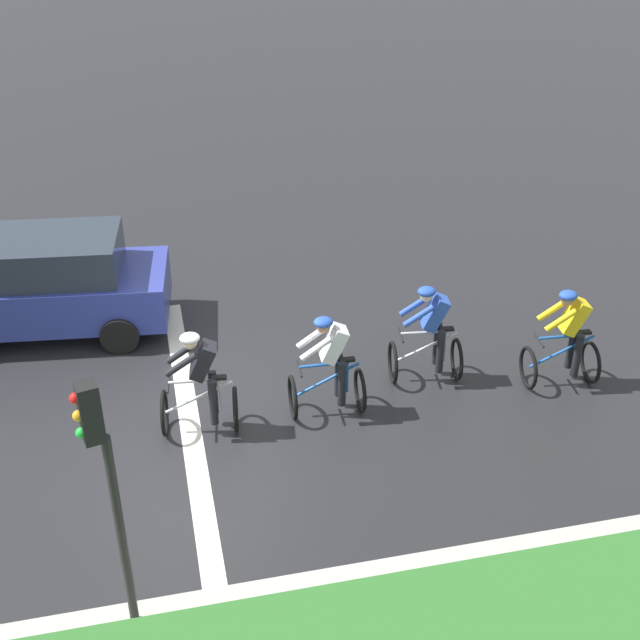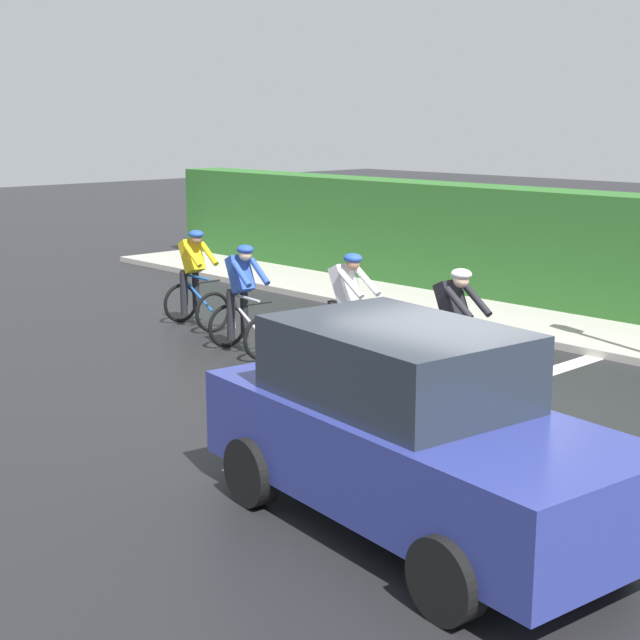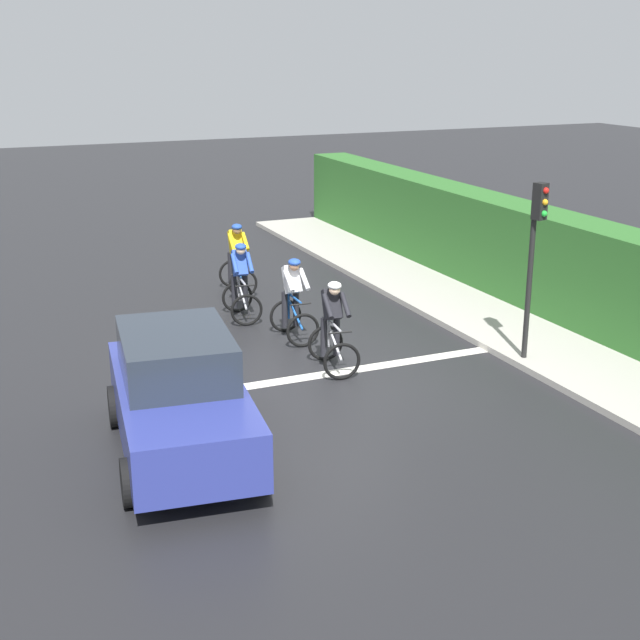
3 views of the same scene
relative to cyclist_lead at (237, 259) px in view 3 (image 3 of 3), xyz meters
The scene contains 11 objects.
ground_plane 5.94m from the cyclist_lead, 92.73° to the right, with size 80.00×80.00×0.00m, color black.
sidewalk_kerb 5.95m from the cyclist_lead, 41.03° to the right, with size 2.80×22.56×0.12m, color #ADA89E.
stone_wall_low 6.64m from the cyclist_lead, 35.90° to the right, with size 0.44×22.56×0.48m, color tan.
hedge_wall 6.86m from the cyclist_lead, 34.43° to the right, with size 1.10×22.56×2.20m, color #2D6628.
road_marking_stop_line 5.86m from the cyclist_lead, 92.77° to the right, with size 7.00×0.30×0.01m, color silver.
cyclist_lead is the anchor object (origin of this frame).
cyclist_second 2.10m from the cyclist_lead, 105.80° to the right, with size 0.81×1.16×1.66m.
cyclist_mid 3.72m from the cyclist_lead, 90.85° to the right, with size 0.72×1.10×1.66m.
cyclist_fourth 5.60m from the cyclist_lead, 90.39° to the right, with size 0.81×1.16×1.66m.
car_navy 8.53m from the cyclist_lead, 113.55° to the right, with size 2.25×4.27×1.76m.
traffic_light_near_crossing 7.69m from the cyclist_lead, 63.85° to the right, with size 0.24×0.31×3.34m.
Camera 3 is at (-5.83, -13.23, 5.61)m, focal length 49.03 mm.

